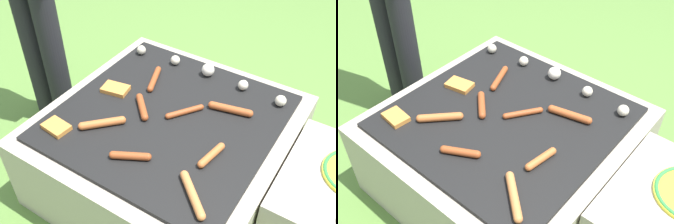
{
  "view_description": "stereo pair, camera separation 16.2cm",
  "coord_description": "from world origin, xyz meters",
  "views": [
    {
      "loc": [
        0.67,
        -1.03,
        1.48
      ],
      "look_at": [
        0.0,
        0.0,
        0.42
      ],
      "focal_mm": 42.0,
      "sensor_mm": 36.0,
      "label": 1
    },
    {
      "loc": [
        0.8,
        -0.94,
        1.48
      ],
      "look_at": [
        0.0,
        0.0,
        0.42
      ],
      "focal_mm": 42.0,
      "sensor_mm": 36.0,
      "label": 2
    }
  ],
  "objects": [
    {
      "name": "ground_plane",
      "position": [
        0.0,
        0.0,
        0.0
      ],
      "size": [
        14.0,
        14.0,
        0.0
      ],
      "primitive_type": "plane",
      "color": "#567F38"
    },
    {
      "name": "grill",
      "position": [
        0.0,
        0.0,
        0.2
      ],
      "size": [
        0.98,
        0.98,
        0.4
      ],
      "color": "#A89E8C",
      "rests_on": "ground_plane"
    },
    {
      "name": "sausage_front_center",
      "position": [
        0.26,
        -0.11,
        0.42
      ],
      "size": [
        0.05,
        0.15,
        0.03
      ],
      "color": "#B7602D",
      "rests_on": "grill"
    },
    {
      "name": "sausage_back_right",
      "position": [
        -0.11,
        -0.03,
        0.42
      ],
      "size": [
        0.13,
        0.13,
        0.03
      ],
      "color": "#93421E",
      "rests_on": "grill"
    },
    {
      "name": "sausage_back_center",
      "position": [
        -0.18,
        0.17,
        0.42
      ],
      "size": [
        0.08,
        0.18,
        0.03
      ],
      "color": "#93421E",
      "rests_on": "grill"
    },
    {
      "name": "sausage_front_right",
      "position": [
        0.21,
        0.16,
        0.42
      ],
      "size": [
        0.19,
        0.07,
        0.03
      ],
      "color": "#A34C23",
      "rests_on": "grill"
    },
    {
      "name": "sausage_front_left",
      "position": [
        0.05,
        0.05,
        0.41
      ],
      "size": [
        0.11,
        0.15,
        0.02
      ],
      "color": "#93421E",
      "rests_on": "grill"
    },
    {
      "name": "sausage_mid_left",
      "position": [
        -0.19,
        -0.2,
        0.42
      ],
      "size": [
        0.14,
        0.15,
        0.03
      ],
      "color": "#B7602D",
      "rests_on": "grill"
    },
    {
      "name": "sausage_back_left",
      "position": [
        0.01,
        -0.28,
        0.42
      ],
      "size": [
        0.14,
        0.09,
        0.03
      ],
      "color": "#93421E",
      "rests_on": "grill"
    },
    {
      "name": "sausage_mid_right",
      "position": [
        0.29,
        -0.31,
        0.42
      ],
      "size": [
        0.16,
        0.15,
        0.03
      ],
      "color": "#C6753D",
      "rests_on": "grill"
    },
    {
      "name": "bread_slice_left",
      "position": [
        -0.29,
        0.02,
        0.41
      ],
      "size": [
        0.13,
        0.1,
        0.02
      ],
      "color": "#D18438",
      "rests_on": "grill"
    },
    {
      "name": "bread_slice_right",
      "position": [
        -0.33,
        -0.31,
        0.41
      ],
      "size": [
        0.11,
        0.08,
        0.02
      ],
      "color": "#D18438",
      "rests_on": "grill"
    },
    {
      "name": "mushroom_row",
      "position": [
        0.01,
        0.34,
        0.43
      ],
      "size": [
        0.78,
        0.08,
        0.06
      ],
      "color": "beige",
      "rests_on": "grill"
    }
  ]
}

